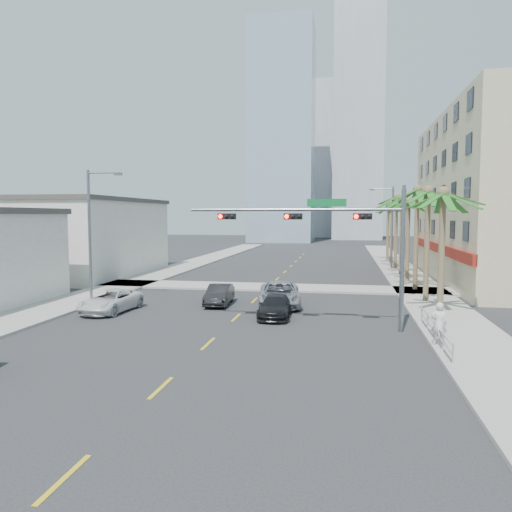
% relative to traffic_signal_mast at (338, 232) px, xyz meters
% --- Properties ---
extents(ground, '(260.00, 260.00, 0.00)m').
position_rel_traffic_signal_mast_xyz_m(ground, '(-5.78, -7.95, -5.06)').
color(ground, '#262628').
rests_on(ground, ground).
extents(sidewalk_right, '(4.00, 120.00, 0.15)m').
position_rel_traffic_signal_mast_xyz_m(sidewalk_right, '(6.22, 12.05, -4.99)').
color(sidewalk_right, gray).
rests_on(sidewalk_right, ground).
extents(sidewalk_left, '(4.00, 120.00, 0.15)m').
position_rel_traffic_signal_mast_xyz_m(sidewalk_left, '(-17.78, 12.05, -4.99)').
color(sidewalk_left, gray).
rests_on(sidewalk_left, ground).
extents(sidewalk_cross, '(80.00, 4.00, 0.15)m').
position_rel_traffic_signal_mast_xyz_m(sidewalk_cross, '(-5.78, 14.05, -4.99)').
color(sidewalk_cross, gray).
rests_on(sidewalk_cross, ground).
extents(building_left_far, '(11.00, 18.00, 7.20)m').
position_rel_traffic_signal_mast_xyz_m(building_left_far, '(-25.28, 20.05, -1.46)').
color(building_left_far, beige).
rests_on(building_left_far, ground).
extents(tower_far_left, '(14.00, 14.00, 48.00)m').
position_rel_traffic_signal_mast_xyz_m(tower_far_left, '(-13.78, 87.05, 18.94)').
color(tower_far_left, '#99B2C6').
rests_on(tower_far_left, ground).
extents(tower_far_right, '(12.00, 12.00, 60.00)m').
position_rel_traffic_signal_mast_xyz_m(tower_far_right, '(3.22, 102.05, 24.94)').
color(tower_far_right, '#ADADB2').
rests_on(tower_far_right, ground).
extents(tower_far_center, '(16.00, 16.00, 42.00)m').
position_rel_traffic_signal_mast_xyz_m(tower_far_center, '(-8.78, 117.05, 15.94)').
color(tower_far_center, '#ADADB2').
rests_on(tower_far_center, ground).
extents(traffic_signal_mast, '(11.12, 0.54, 7.20)m').
position_rel_traffic_signal_mast_xyz_m(traffic_signal_mast, '(0.00, 0.00, 0.00)').
color(traffic_signal_mast, slate).
rests_on(traffic_signal_mast, ground).
extents(palm_tree_0, '(4.80, 4.80, 7.80)m').
position_rel_traffic_signal_mast_xyz_m(palm_tree_0, '(5.82, 4.05, 2.02)').
color(palm_tree_0, brown).
rests_on(palm_tree_0, ground).
extents(palm_tree_1, '(4.80, 4.80, 8.16)m').
position_rel_traffic_signal_mast_xyz_m(palm_tree_1, '(5.82, 9.25, 2.37)').
color(palm_tree_1, brown).
rests_on(palm_tree_1, ground).
extents(palm_tree_2, '(4.80, 4.80, 8.52)m').
position_rel_traffic_signal_mast_xyz_m(palm_tree_2, '(5.82, 14.45, 2.72)').
color(palm_tree_2, brown).
rests_on(palm_tree_2, ground).
extents(palm_tree_3, '(4.80, 4.80, 7.80)m').
position_rel_traffic_signal_mast_xyz_m(palm_tree_3, '(5.82, 19.65, 2.02)').
color(palm_tree_3, brown).
rests_on(palm_tree_3, ground).
extents(palm_tree_4, '(4.80, 4.80, 8.16)m').
position_rel_traffic_signal_mast_xyz_m(palm_tree_4, '(5.82, 24.85, 2.37)').
color(palm_tree_4, brown).
rests_on(palm_tree_4, ground).
extents(palm_tree_5, '(4.80, 4.80, 8.52)m').
position_rel_traffic_signal_mast_xyz_m(palm_tree_5, '(5.82, 30.05, 2.72)').
color(palm_tree_5, brown).
rests_on(palm_tree_5, ground).
extents(palm_tree_6, '(4.80, 4.80, 7.80)m').
position_rel_traffic_signal_mast_xyz_m(palm_tree_6, '(5.82, 35.25, 2.02)').
color(palm_tree_6, brown).
rests_on(palm_tree_6, ground).
extents(palm_tree_7, '(4.80, 4.80, 8.16)m').
position_rel_traffic_signal_mast_xyz_m(palm_tree_7, '(5.82, 40.45, 2.37)').
color(palm_tree_7, brown).
rests_on(palm_tree_7, ground).
extents(streetlight_left, '(2.55, 0.25, 9.00)m').
position_rel_traffic_signal_mast_xyz_m(streetlight_left, '(-16.78, 6.05, -0.00)').
color(streetlight_left, slate).
rests_on(streetlight_left, ground).
extents(streetlight_right, '(2.55, 0.25, 9.00)m').
position_rel_traffic_signal_mast_xyz_m(streetlight_right, '(5.21, 30.05, -0.00)').
color(streetlight_right, slate).
rests_on(streetlight_right, ground).
extents(guardrail, '(0.08, 8.08, 1.00)m').
position_rel_traffic_signal_mast_xyz_m(guardrail, '(4.52, -1.95, -4.39)').
color(guardrail, silver).
rests_on(guardrail, ground).
extents(car_parked_far, '(2.66, 5.07, 1.36)m').
position_rel_traffic_signal_mast_xyz_m(car_parked_far, '(-13.72, 2.40, -4.38)').
color(car_parked_far, white).
rests_on(car_parked_far, ground).
extents(car_lane_left, '(1.65, 4.14, 1.34)m').
position_rel_traffic_signal_mast_xyz_m(car_lane_left, '(-7.77, 5.93, -4.39)').
color(car_lane_left, black).
rests_on(car_lane_left, ground).
extents(car_lane_center, '(3.35, 5.95, 1.57)m').
position_rel_traffic_signal_mast_xyz_m(car_lane_center, '(-3.78, 6.17, -4.28)').
color(car_lane_center, silver).
rests_on(car_lane_center, ground).
extents(car_lane_right, '(1.93, 4.41, 1.26)m').
position_rel_traffic_signal_mast_xyz_m(car_lane_right, '(-3.57, 2.58, -4.43)').
color(car_lane_right, black).
rests_on(car_lane_right, ground).
extents(pedestrian, '(0.74, 0.52, 1.92)m').
position_rel_traffic_signal_mast_xyz_m(pedestrian, '(4.52, -2.90, -3.95)').
color(pedestrian, silver).
rests_on(pedestrian, sidewalk_right).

